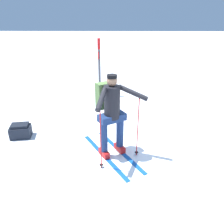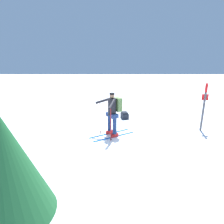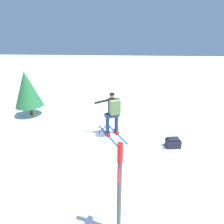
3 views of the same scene
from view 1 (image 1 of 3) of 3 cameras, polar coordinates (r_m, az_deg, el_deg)
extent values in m
plane|color=white|center=(4.84, 8.79, -9.30)|extent=(80.00, 80.00, 0.00)
cube|color=#144C9E|center=(4.70, 2.00, -10.01)|extent=(1.57, 1.01, 0.01)
cube|color=red|center=(4.67, 2.01, -9.35)|extent=(0.31, 0.25, 0.12)
cylinder|color=navy|center=(4.46, 2.09, -4.96)|extent=(0.15, 0.15, 0.69)
cube|color=#144C9E|center=(4.55, -2.08, -11.33)|extent=(1.57, 1.01, 0.01)
cube|color=red|center=(4.51, -2.09, -10.65)|extent=(0.31, 0.25, 0.12)
cylinder|color=navy|center=(4.30, -2.17, -6.16)|extent=(0.15, 0.15, 0.69)
cube|color=navy|center=(4.21, 0.00, -1.43)|extent=(0.49, 0.58, 0.14)
cylinder|color=black|center=(4.09, 0.00, 2.57)|extent=(0.31, 0.31, 0.63)
sphere|color=#8C664C|center=(3.96, 0.00, 8.15)|extent=(0.19, 0.19, 0.19)
cylinder|color=black|center=(3.94, 0.00, 9.29)|extent=(0.18, 0.18, 0.06)
cube|color=#4C6B38|center=(4.27, -1.68, 4.41)|extent=(0.35, 0.41, 0.51)
cylinder|color=red|center=(4.28, 6.77, -3.92)|extent=(0.02, 0.02, 1.29)
cylinder|color=black|center=(4.58, 6.41, -10.42)|extent=(0.07, 0.07, 0.01)
cylinder|color=black|center=(4.03, 5.52, 5.02)|extent=(0.26, 0.58, 0.27)
cylinder|color=red|center=(3.89, -2.98, -6.74)|extent=(0.02, 0.02, 1.29)
cylinder|color=black|center=(4.22, -2.81, -13.60)|extent=(0.07, 0.07, 0.01)
cylinder|color=black|center=(3.71, -2.75, 3.41)|extent=(0.59, 0.19, 0.27)
cube|color=black|center=(5.57, -22.75, -4.75)|extent=(0.41, 0.51, 0.27)
cube|color=black|center=(5.50, -23.02, -3.23)|extent=(0.33, 0.42, 0.06)
cylinder|color=#4C4C51|center=(7.71, -3.32, 11.44)|extent=(0.08, 0.08, 1.96)
cylinder|color=red|center=(7.58, -3.47, 17.37)|extent=(0.09, 0.09, 0.35)
cube|color=red|center=(7.63, -3.40, 14.60)|extent=(0.24, 0.07, 0.24)
camera|label=2|loc=(7.31, 62.12, 12.33)|focal=28.00mm
camera|label=3|loc=(9.80, -3.33, 28.12)|focal=28.00mm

